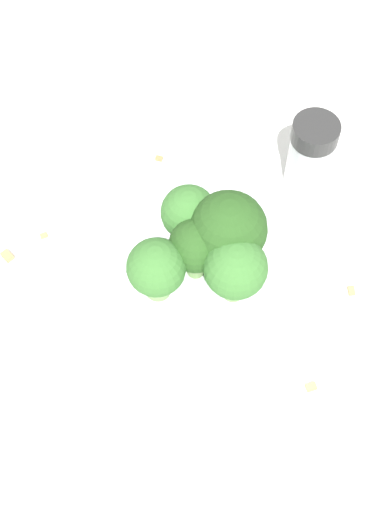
% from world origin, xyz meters
% --- Properties ---
extents(ground_plane, '(3.00, 3.00, 0.00)m').
position_xyz_m(ground_plane, '(0.00, 0.00, 0.00)').
color(ground_plane, white).
extents(bowl, '(0.18, 0.18, 0.03)m').
position_xyz_m(bowl, '(0.00, 0.00, 0.02)').
color(bowl, silver).
rests_on(bowl, ground_plane).
extents(broccoli_floret_0, '(0.04, 0.04, 0.05)m').
position_xyz_m(broccoli_floret_0, '(-0.03, -0.01, 0.06)').
color(broccoli_floret_0, '#84AD66').
rests_on(broccoli_floret_0, bowl).
extents(broccoli_floret_1, '(0.04, 0.04, 0.05)m').
position_xyz_m(broccoli_floret_1, '(-0.01, -0.00, 0.07)').
color(broccoli_floret_1, '#7A9E5B').
rests_on(broccoli_floret_1, bowl).
extents(broccoli_floret_2, '(0.04, 0.04, 0.05)m').
position_xyz_m(broccoli_floret_2, '(0.02, -0.02, 0.06)').
color(broccoli_floret_2, '#84AD66').
rests_on(broccoli_floret_2, bowl).
extents(broccoli_floret_3, '(0.04, 0.04, 0.06)m').
position_xyz_m(broccoli_floret_3, '(0.00, 0.03, 0.07)').
color(broccoli_floret_3, '#84AD66').
rests_on(broccoli_floret_3, bowl).
extents(broccoli_floret_4, '(0.05, 0.05, 0.07)m').
position_xyz_m(broccoli_floret_4, '(-0.02, 0.02, 0.07)').
color(broccoli_floret_4, '#7A9E5B').
rests_on(broccoli_floret_4, bowl).
extents(pepper_shaker, '(0.04, 0.04, 0.07)m').
position_xyz_m(pepper_shaker, '(-0.14, 0.05, 0.04)').
color(pepper_shaker, silver).
rests_on(pepper_shaker, ground_plane).
extents(almond_crumb_0, '(0.00, 0.01, 0.01)m').
position_xyz_m(almond_crumb_0, '(-0.12, -0.07, 0.00)').
color(almond_crumb_0, '#AD7F4C').
rests_on(almond_crumb_0, ground_plane).
extents(almond_crumb_1, '(0.01, 0.01, 0.01)m').
position_xyz_m(almond_crumb_1, '(-0.01, -0.13, 0.00)').
color(almond_crumb_1, tan).
rests_on(almond_crumb_1, ground_plane).
extents(almond_crumb_2, '(0.01, 0.01, 0.01)m').
position_xyz_m(almond_crumb_2, '(0.01, -0.15, 0.00)').
color(almond_crumb_2, tan).
rests_on(almond_crumb_2, ground_plane).
extents(almond_crumb_3, '(0.01, 0.01, 0.01)m').
position_xyz_m(almond_crumb_3, '(-0.05, 0.11, 0.00)').
color(almond_crumb_3, tan).
rests_on(almond_crumb_3, ground_plane).
extents(almond_crumb_4, '(0.01, 0.01, 0.01)m').
position_xyz_m(almond_crumb_4, '(0.04, 0.10, 0.00)').
color(almond_crumb_4, tan).
rests_on(almond_crumb_4, ground_plane).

